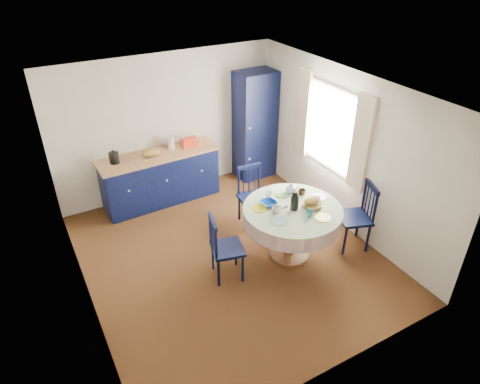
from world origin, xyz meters
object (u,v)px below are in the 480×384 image
object	(u,v)px
chair_right	(357,216)
mug_d	(269,195)
mug_b	(309,214)
mug_c	(302,192)
kitchen_counter	(160,177)
chair_left	(224,247)
pantry_cabinet	(255,126)
cobalt_bowl	(269,204)
dining_table	(292,216)
mug_a	(276,209)
chair_far	(252,195)

from	to	relation	value
chair_right	mug_d	bearing A→B (deg)	-99.28
mug_b	mug_c	size ratio (longest dim) A/B	0.87
kitchen_counter	chair_right	bearing A→B (deg)	-53.37
chair_left	mug_b	size ratio (longest dim) A/B	9.66
pantry_cabinet	chair_left	size ratio (longest dim) A/B	2.09
mug_b	cobalt_bowl	bearing A→B (deg)	123.28
chair_right	mug_b	distance (m)	1.00
pantry_cabinet	mug_b	bearing A→B (deg)	-107.60
dining_table	pantry_cabinet	bearing A→B (deg)	71.06
dining_table	cobalt_bowl	size ratio (longest dim) A/B	6.19
dining_table	chair_left	size ratio (longest dim) A/B	1.42
kitchen_counter	chair_left	size ratio (longest dim) A/B	2.12
dining_table	mug_d	world-z (taller)	dining_table
pantry_cabinet	chair_left	xyz separation A→B (m)	(-1.87, -2.34, -0.53)
cobalt_bowl	mug_b	bearing A→B (deg)	-56.72
kitchen_counter	mug_d	size ratio (longest dim) A/B	20.00
kitchen_counter	chair_left	bearing A→B (deg)	-90.38
pantry_cabinet	chair_left	distance (m)	3.05
chair_left	cobalt_bowl	distance (m)	0.88
mug_c	mug_d	bearing A→B (deg)	159.94
dining_table	chair_right	distance (m)	1.05
chair_right	mug_a	world-z (taller)	chair_right
chair_left	mug_b	distance (m)	1.23
dining_table	chair_right	xyz separation A→B (m)	(1.00, -0.26, -0.18)
pantry_cabinet	chair_far	distance (m)	1.72
cobalt_bowl	pantry_cabinet	bearing A→B (deg)	63.63
chair_far	mug_d	xyz separation A→B (m)	(-0.11, -0.64, 0.39)
chair_left	chair_far	world-z (taller)	chair_far
mug_d	mug_c	bearing A→B (deg)	-20.06
chair_left	chair_right	world-z (taller)	chair_right
kitchen_counter	mug_d	world-z (taller)	kitchen_counter
chair_far	cobalt_bowl	size ratio (longest dim) A/B	4.40
mug_d	mug_b	bearing A→B (deg)	-71.72
chair_far	chair_right	xyz separation A→B (m)	(1.04, -1.29, 0.03)
mug_c	mug_d	world-z (taller)	mug_d
mug_a	cobalt_bowl	bearing A→B (deg)	88.95
kitchen_counter	dining_table	distance (m)	2.64
kitchen_counter	mug_b	world-z (taller)	kitchen_counter
dining_table	chair_left	distance (m)	1.07
chair_far	mug_a	bearing A→B (deg)	-95.85
pantry_cabinet	dining_table	size ratio (longest dim) A/B	1.47
mug_b	mug_d	xyz separation A→B (m)	(-0.22, 0.67, 0.00)
chair_left	chair_right	xyz separation A→B (m)	(2.04, -0.34, 0.03)
dining_table	cobalt_bowl	distance (m)	0.38
kitchen_counter	mug_a	size ratio (longest dim) A/B	17.49
chair_right	mug_c	bearing A→B (deg)	-104.68
chair_left	mug_d	world-z (taller)	chair_left
pantry_cabinet	chair_right	size ratio (longest dim) A/B	1.95
chair_right	cobalt_bowl	bearing A→B (deg)	-90.88
mug_b	cobalt_bowl	size ratio (longest dim) A/B	0.45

